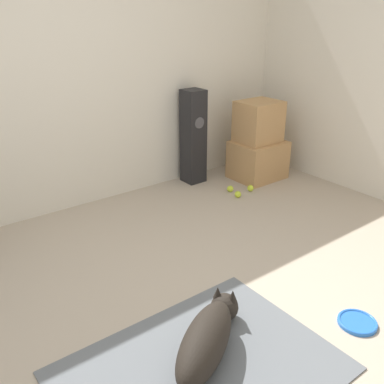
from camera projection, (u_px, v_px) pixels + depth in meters
ground_plane at (202, 326)px, 2.59m from camera, size 12.00×12.00×0.00m
wall_back at (50, 71)px, 3.62m from camera, size 8.00×0.06×2.55m
area_rug at (201, 371)px, 2.26m from camera, size 1.43×1.05×0.01m
dog at (208, 338)px, 2.30m from camera, size 0.85×0.58×0.26m
frisbee at (357, 322)px, 2.60m from camera, size 0.24×0.24×0.03m
cardboard_box_lower at (258, 160)px, 4.76m from camera, size 0.55×0.46×0.42m
cardboard_box_upper at (259, 122)px, 4.60m from camera, size 0.44×0.37×0.44m
floor_speaker at (193, 137)px, 4.55m from camera, size 0.21×0.22×1.00m
tennis_ball_by_boxes at (230, 189)px, 4.45m from camera, size 0.07×0.07×0.07m
tennis_ball_near_speaker at (250, 188)px, 4.47m from camera, size 0.07×0.07×0.07m
tennis_ball_loose_on_carpet at (238, 194)px, 4.32m from camera, size 0.07×0.07×0.07m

